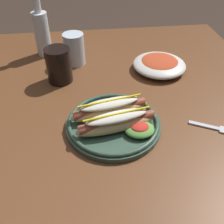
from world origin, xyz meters
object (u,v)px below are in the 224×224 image
hot_dog_plate (114,120)px  glass_bottle (42,32)px  water_cup (74,49)px  fork (214,128)px  side_bowl (159,64)px  soda_cup (59,65)px

hot_dog_plate → glass_bottle: glass_bottle is taller
glass_bottle → water_cup: bearing=-36.7°
fork → side_bowl: bearing=129.6°
hot_dog_plate → fork: size_ratio=2.32×
glass_bottle → side_bowl: bearing=-22.7°
fork → water_cup: water_cup is taller
hot_dog_plate → side_bowl: size_ratio=1.36×
fork → glass_bottle: (-0.51, 0.52, 0.09)m
hot_dog_plate → fork: hot_dog_plate is taller
glass_bottle → side_bowl: glass_bottle is taller
fork → hot_dog_plate: bearing=-160.7°
soda_cup → side_bowl: soda_cup is taller
soda_cup → fork: bearing=-35.1°
water_cup → glass_bottle: glass_bottle is taller
hot_dog_plate → glass_bottle: 0.53m
hot_dog_plate → water_cup: bearing=105.1°
soda_cup → glass_bottle: size_ratio=0.50×
fork → soda_cup: 0.54m
hot_dog_plate → soda_cup: soda_cup is taller
water_cup → glass_bottle: (-0.12, 0.09, 0.04)m
fork → glass_bottle: bearing=162.0°
hot_dog_plate → soda_cup: 0.31m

